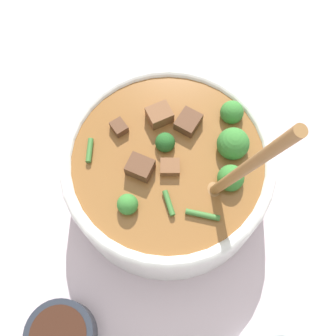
# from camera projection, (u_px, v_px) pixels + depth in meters

# --- Properties ---
(ground_plane) EXTENTS (4.00, 4.00, 0.00)m
(ground_plane) POSITION_uv_depth(u_px,v_px,m) (168.00, 185.00, 0.63)
(ground_plane) COLOR silver
(stew_bowl) EXTENTS (0.28, 0.28, 0.32)m
(stew_bowl) POSITION_uv_depth(u_px,v_px,m) (169.00, 170.00, 0.57)
(stew_bowl) COLOR white
(stew_bowl) RESTS_ON ground_plane
(condiment_bowl) EXTENTS (0.09, 0.09, 0.04)m
(condiment_bowl) POSITION_uv_depth(u_px,v_px,m) (61.00, 335.00, 0.53)
(condiment_bowl) COLOR #232833
(condiment_bowl) RESTS_ON ground_plane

